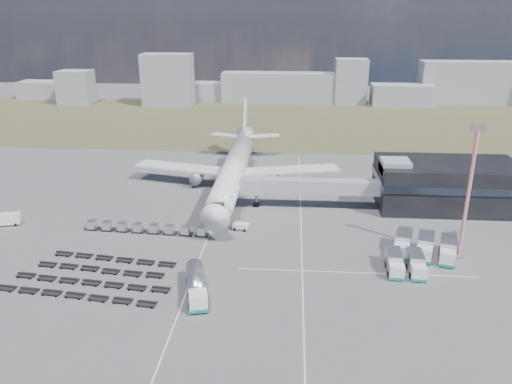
{
  "coord_description": "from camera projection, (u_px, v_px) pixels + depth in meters",
  "views": [
    {
      "loc": [
        13.73,
        -82.43,
        41.26
      ],
      "look_at": [
        6.21,
        18.9,
        4.0
      ],
      "focal_mm": 35.0,
      "sensor_mm": 36.0,
      "label": 1
    }
  ],
  "objects": [
    {
      "name": "service_trucks_far",
      "position": [
        425.0,
        247.0,
        88.42
      ],
      "size": [
        12.13,
        10.43,
        3.14
      ],
      "rotation": [
        0.0,
        0.0,
        -0.29
      ],
      "color": "white",
      "rests_on": "ground"
    },
    {
      "name": "skyline",
      "position": [
        278.0,
        85.0,
        232.03
      ],
      "size": [
        290.36,
        26.86,
        22.84
      ],
      "color": "#91949F",
      "rests_on": "ground"
    },
    {
      "name": "utility_van",
      "position": [
        8.0,
        219.0,
        101.11
      ],
      "size": [
        5.0,
        3.31,
        2.43
      ],
      "primitive_type": "cube",
      "rotation": [
        0.0,
        0.0,
        0.29
      ],
      "color": "white",
      "rests_on": "ground"
    },
    {
      "name": "jet_bridge",
      "position": [
        301.0,
        186.0,
        108.61
      ],
      "size": [
        30.3,
        3.8,
        7.05
      ],
      "color": "#939399",
      "rests_on": "ground"
    },
    {
      "name": "catering_truck",
      "position": [
        245.0,
        180.0,
        123.13
      ],
      "size": [
        4.56,
        7.36,
        3.14
      ],
      "rotation": [
        0.0,
        0.0,
        -0.27
      ],
      "color": "white",
      "rests_on": "ground"
    },
    {
      "name": "airliner",
      "position": [
        235.0,
        167.0,
        120.83
      ],
      "size": [
        51.59,
        64.53,
        17.62
      ],
      "color": "white",
      "rests_on": "ground"
    },
    {
      "name": "grass_strip",
      "position": [
        257.0,
        121.0,
        195.32
      ],
      "size": [
        420.0,
        90.0,
        0.01
      ],
      "primitive_type": "cube",
      "color": "brown",
      "rests_on": "ground"
    },
    {
      "name": "terminal",
      "position": [
        446.0,
        184.0,
        109.64
      ],
      "size": [
        30.4,
        16.4,
        11.0
      ],
      "color": "black",
      "rests_on": "ground"
    },
    {
      "name": "service_trucks_near",
      "position": [
        405.0,
        263.0,
        82.87
      ],
      "size": [
        6.36,
        7.47,
        2.88
      ],
      "rotation": [
        0.0,
        0.0,
        -0.06
      ],
      "color": "white",
      "rests_on": "ground"
    },
    {
      "name": "floodlight_mast",
      "position": [
        468.0,
        193.0,
        84.63
      ],
      "size": [
        2.23,
        1.84,
        23.79
      ],
      "rotation": [
        0.0,
        0.0,
        -0.06
      ],
      "color": "red",
      "rests_on": "ground"
    },
    {
      "name": "baggage_dollies",
      "position": [
        93.0,
        276.0,
        81.33
      ],
      "size": [
        27.71,
        16.57,
        0.7
      ],
      "rotation": [
        0.0,
        0.0,
        -0.12
      ],
      "color": "black",
      "rests_on": "ground"
    },
    {
      "name": "ground",
      "position": [
        215.0,
        246.0,
        92.34
      ],
      "size": [
        420.0,
        420.0,
        0.0
      ],
      "primitive_type": "plane",
      "color": "#565659",
      "rests_on": "ground"
    },
    {
      "name": "lane_markings",
      "position": [
        268.0,
        241.0,
        94.46
      ],
      "size": [
        47.12,
        110.0,
        0.01
      ],
      "color": "silver",
      "rests_on": "ground"
    },
    {
      "name": "pushback_tug",
      "position": [
        241.0,
        227.0,
        99.08
      ],
      "size": [
        3.24,
        2.21,
        1.37
      ],
      "primitive_type": "cube",
      "rotation": [
        0.0,
        0.0,
        -0.19
      ],
      "color": "white",
      "rests_on": "ground"
    },
    {
      "name": "uld_row",
      "position": [
        146.0,
        228.0,
        97.63
      ],
      "size": [
        25.06,
        3.16,
        1.69
      ],
      "rotation": [
        0.0,
        0.0,
        -0.06
      ],
      "color": "black",
      "rests_on": "ground"
    },
    {
      "name": "fuel_tanker",
      "position": [
        196.0,
        285.0,
        76.0
      ],
      "size": [
        5.35,
        11.31,
        3.54
      ],
      "rotation": [
        0.0,
        0.0,
        0.25
      ],
      "color": "white",
      "rests_on": "ground"
    }
  ]
}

